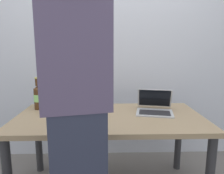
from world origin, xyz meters
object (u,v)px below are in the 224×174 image
beer_bottle_dark (38,97)px  person_figure (77,109)px  laptop (155,107)px  beer_bottle_green (61,98)px  beer_bottle_amber (43,96)px

beer_bottle_dark → person_figure: size_ratio=0.17×
laptop → beer_bottle_green: beer_bottle_green is taller
laptop → person_figure: 0.93m
beer_bottle_green → beer_bottle_amber: 0.23m
beer_bottle_amber → beer_bottle_green: bearing=-25.5°
beer_bottle_green → beer_bottle_amber: size_ratio=1.02×
beer_bottle_dark → person_figure: person_figure is taller
laptop → beer_bottle_dark: size_ratio=1.26×
beer_bottle_dark → beer_bottle_amber: beer_bottle_dark is taller
person_figure → beer_bottle_green: bearing=108.1°
beer_bottle_dark → laptop: bearing=-5.9°
laptop → person_figure: size_ratio=0.21×
beer_bottle_amber → person_figure: bearing=-62.4°
laptop → beer_bottle_green: 0.87m
laptop → beer_bottle_amber: 1.09m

